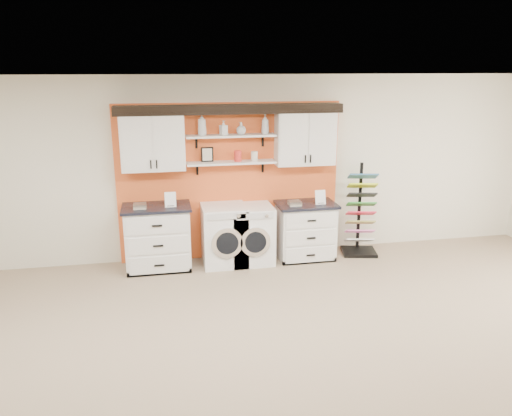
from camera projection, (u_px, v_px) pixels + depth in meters
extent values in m
plane|color=white|center=(308.00, 82.00, 3.49)|extent=(10.00, 10.00, 0.00)
plane|color=silver|center=(229.00, 169.00, 7.64)|extent=(10.00, 0.00, 10.00)
cube|color=orange|center=(230.00, 182.00, 7.67)|extent=(3.40, 0.07, 2.40)
cube|color=white|center=(153.00, 141.00, 7.11)|extent=(0.90, 0.34, 0.84)
cube|color=white|center=(136.00, 143.00, 6.91)|extent=(0.42, 0.01, 0.78)
cube|color=white|center=(169.00, 143.00, 6.99)|extent=(0.42, 0.01, 0.78)
cube|color=white|center=(305.00, 137.00, 7.53)|extent=(0.90, 0.34, 0.84)
cube|color=white|center=(294.00, 139.00, 7.33)|extent=(0.42, 0.01, 0.78)
cube|color=white|center=(322.00, 138.00, 7.41)|extent=(0.42, 0.01, 0.78)
cube|color=white|center=(231.00, 163.00, 7.42)|extent=(1.32, 0.28, 0.03)
cube|color=white|center=(231.00, 136.00, 7.31)|extent=(1.32, 0.28, 0.03)
cube|color=black|center=(230.00, 108.00, 7.22)|extent=(3.30, 0.40, 0.10)
cube|color=black|center=(232.00, 113.00, 7.06)|extent=(3.30, 0.04, 0.04)
cube|color=black|center=(207.00, 154.00, 7.37)|extent=(0.18, 0.02, 0.22)
cube|color=beige|center=(207.00, 155.00, 7.36)|extent=(0.14, 0.01, 0.18)
cylinder|color=red|center=(238.00, 156.00, 7.41)|extent=(0.11, 0.11, 0.16)
cylinder|color=silver|center=(254.00, 156.00, 7.46)|extent=(0.10, 0.10, 0.14)
cube|color=white|center=(158.00, 238.00, 7.36)|extent=(0.92, 0.60, 0.92)
cube|color=black|center=(160.00, 272.00, 7.22)|extent=(0.92, 0.06, 0.07)
cube|color=black|center=(156.00, 207.00, 7.23)|extent=(0.99, 0.66, 0.04)
cube|color=white|center=(157.00, 225.00, 6.99)|extent=(0.84, 0.02, 0.26)
cube|color=white|center=(158.00, 245.00, 7.07)|extent=(0.84, 0.02, 0.26)
cube|color=white|center=(159.00, 265.00, 7.15)|extent=(0.84, 0.02, 0.26)
cube|color=white|center=(305.00, 231.00, 7.79)|extent=(0.85, 0.60, 0.85)
cube|color=black|center=(309.00, 261.00, 7.64)|extent=(0.85, 0.06, 0.07)
cube|color=black|center=(306.00, 204.00, 7.67)|extent=(0.91, 0.66, 0.04)
cube|color=white|center=(311.00, 220.00, 7.43)|extent=(0.77, 0.02, 0.24)
cube|color=white|center=(311.00, 238.00, 7.50)|extent=(0.77, 0.02, 0.24)
cube|color=white|center=(310.00, 255.00, 7.58)|extent=(0.77, 0.02, 0.24)
cube|color=white|center=(224.00, 235.00, 7.54)|extent=(0.65, 0.66, 0.91)
cube|color=silver|center=(227.00, 216.00, 7.12)|extent=(0.56, 0.02, 0.10)
cylinder|color=silver|center=(227.00, 243.00, 7.23)|extent=(0.46, 0.05, 0.46)
cylinder|color=black|center=(227.00, 243.00, 7.21)|extent=(0.33, 0.03, 0.33)
cube|color=white|center=(251.00, 234.00, 7.62)|extent=(0.64, 0.66, 0.89)
cube|color=silver|center=(255.00, 216.00, 7.20)|extent=(0.54, 0.02, 0.09)
cylinder|color=silver|center=(255.00, 242.00, 7.31)|extent=(0.45, 0.05, 0.45)
cylinder|color=black|center=(256.00, 242.00, 7.29)|extent=(0.32, 0.03, 0.32)
cube|color=black|center=(359.00, 252.00, 8.05)|extent=(0.61, 0.54, 0.05)
cube|color=black|center=(359.00, 206.00, 8.00)|extent=(0.05, 0.05, 1.41)
cube|color=silver|center=(359.00, 240.00, 8.01)|extent=(0.48, 0.34, 0.13)
cube|color=pink|center=(360.00, 231.00, 7.97)|extent=(0.48, 0.34, 0.13)
cube|color=#99943F|center=(360.00, 222.00, 7.93)|extent=(0.48, 0.34, 0.13)
cube|color=red|center=(361.00, 213.00, 7.89)|extent=(0.48, 0.34, 0.13)
cube|color=#27902C|center=(361.00, 204.00, 7.85)|extent=(0.48, 0.34, 0.13)
cube|color=black|center=(362.00, 195.00, 7.81)|extent=(0.48, 0.34, 0.13)
cube|color=#E1FF1A|center=(362.00, 186.00, 7.77)|extent=(0.48, 0.34, 0.13)
cube|color=#2D669D|center=(363.00, 176.00, 7.73)|extent=(0.48, 0.34, 0.13)
imported|color=silver|center=(202.00, 124.00, 7.18)|extent=(0.17, 0.17, 0.32)
imported|color=silver|center=(223.00, 128.00, 7.26)|extent=(0.12, 0.12, 0.21)
imported|color=silver|center=(241.00, 128.00, 7.31)|extent=(0.18, 0.18, 0.18)
imported|color=silver|center=(265.00, 124.00, 7.36)|extent=(0.15, 0.15, 0.29)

